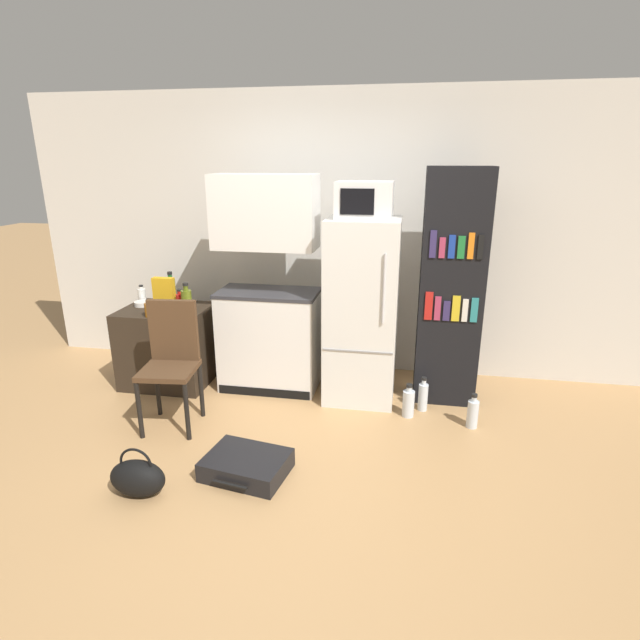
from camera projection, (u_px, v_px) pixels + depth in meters
ground_plane at (284, 477)px, 3.33m from camera, size 24.00×24.00×0.00m
wall_back at (352, 237)px, 4.76m from camera, size 6.40×0.10×2.64m
side_table at (168, 346)px, 4.66m from camera, size 0.77×0.62×0.72m
kitchen_hutch at (268, 295)px, 4.41m from camera, size 0.89×0.48×1.91m
refrigerator at (362, 312)px, 4.25m from camera, size 0.60×0.60×1.57m
microwave at (365, 200)px, 3.96m from camera, size 0.45×0.38×0.29m
bookshelf at (451, 289)px, 4.17m from camera, size 0.51×0.38×1.97m
bottle_amber_beer at (149, 309)px, 4.30m from camera, size 0.08×0.08×0.15m
bottle_milk_white at (142, 295)px, 4.73m from camera, size 0.07×0.07×0.17m
bottle_green_tall at (171, 291)px, 4.61m from camera, size 0.08×0.08×0.32m
bottle_ketchup_red at (180, 303)px, 4.40m from camera, size 0.07×0.07×0.22m
bottle_olive_oil at (187, 303)px, 4.27m from camera, size 0.09×0.09×0.30m
bowl at (143, 304)px, 4.63m from camera, size 0.15×0.15×0.04m
cereal_box at (164, 294)px, 4.46m from camera, size 0.19×0.07×0.30m
chair at (172, 353)px, 3.88m from camera, size 0.44×0.44×0.99m
suitcase_large_flat at (246, 465)px, 3.35m from camera, size 0.60×0.49×0.13m
handbag at (138, 478)px, 3.12m from camera, size 0.36×0.20×0.33m
water_bottle_front at (408, 403)px, 4.09m from camera, size 0.10×0.10×0.29m
water_bottle_middle at (423, 396)px, 4.19m from camera, size 0.08×0.08×0.30m
water_bottle_back at (473, 413)px, 3.92m from camera, size 0.09×0.09×0.29m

